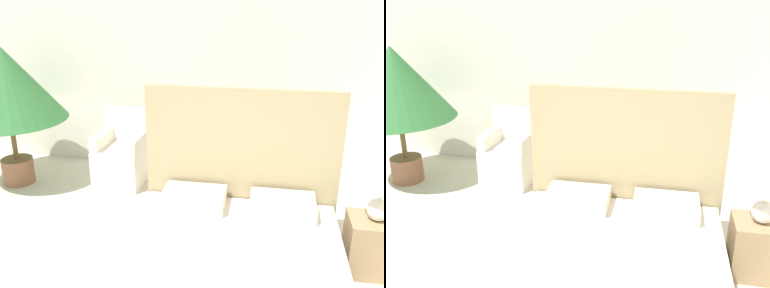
# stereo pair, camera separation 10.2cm
# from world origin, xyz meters

# --- Properties ---
(wall_back) EXTENTS (10.00, 0.06, 2.90)m
(wall_back) POSITION_xyz_m (0.00, 4.04, 1.45)
(wall_back) COLOR silver
(wall_back) RESTS_ON ground_plane
(bed) EXTENTS (1.74, 2.05, 1.53)m
(bed) POSITION_xyz_m (0.72, 1.27, 0.30)
(bed) COLOR brown
(bed) RESTS_ON ground_plane
(armchair_near_window_left) EXTENTS (0.60, 0.62, 0.92)m
(armchair_near_window_left) POSITION_xyz_m (-0.84, 3.32, 0.31)
(armchair_near_window_left) COLOR silver
(armchair_near_window_left) RESTS_ON ground_plane
(armchair_near_window_right) EXTENTS (0.59, 0.61, 0.92)m
(armchair_near_window_right) POSITION_xyz_m (0.06, 3.32, 0.31)
(armchair_near_window_right) COLOR silver
(armchair_near_window_right) RESTS_ON ground_plane
(potted_palm) EXTENTS (1.38, 1.38, 1.71)m
(potted_palm) POSITION_xyz_m (-2.14, 3.08, 1.24)
(potted_palm) COLOR brown
(potted_palm) RESTS_ON ground_plane
(nightstand) EXTENTS (0.46, 0.39, 0.50)m
(nightstand) POSITION_xyz_m (1.90, 1.96, 0.25)
(nightstand) COLOR #937A56
(nightstand) RESTS_ON ground_plane
(table_lamp) EXTENTS (0.35, 0.35, 0.52)m
(table_lamp) POSITION_xyz_m (1.89, 1.96, 0.85)
(table_lamp) COLOR white
(table_lamp) RESTS_ON nightstand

